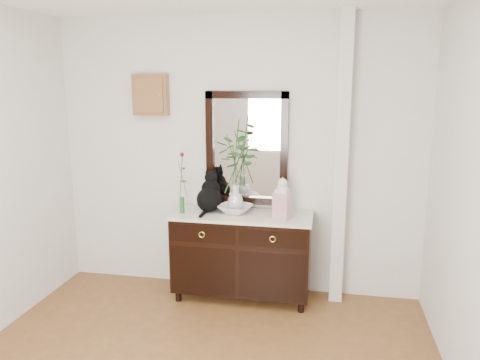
% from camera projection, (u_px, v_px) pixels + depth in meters
% --- Properties ---
extents(wall_back, '(3.60, 0.04, 2.70)m').
position_uv_depth(wall_back, '(237.00, 157.00, 4.58)').
color(wall_back, silver).
rests_on(wall_back, ground).
extents(pilaster, '(0.12, 0.20, 2.70)m').
position_uv_depth(pilaster, '(341.00, 162.00, 4.32)').
color(pilaster, silver).
rests_on(pilaster, ground).
extents(sideboard, '(1.33, 0.52, 0.82)m').
position_uv_depth(sideboard, '(242.00, 251.00, 4.50)').
color(sideboard, black).
rests_on(sideboard, ground).
extents(wall_mirror, '(0.80, 0.06, 1.10)m').
position_uv_depth(wall_mirror, '(247.00, 149.00, 4.53)').
color(wall_mirror, black).
rests_on(wall_mirror, wall_back).
extents(key_cabinet, '(0.35, 0.10, 0.40)m').
position_uv_depth(key_cabinet, '(151.00, 95.00, 4.57)').
color(key_cabinet, brown).
rests_on(key_cabinet, wall_back).
extents(cat, '(0.28, 0.34, 0.39)m').
position_uv_depth(cat, '(209.00, 191.00, 4.49)').
color(cat, black).
rests_on(cat, sideboard).
extents(lotus_bowl, '(0.38, 0.38, 0.08)m').
position_uv_depth(lotus_bowl, '(235.00, 209.00, 4.46)').
color(lotus_bowl, silver).
rests_on(lotus_bowl, sideboard).
extents(vase_branches, '(0.44, 0.44, 0.88)m').
position_uv_depth(vase_branches, '(235.00, 165.00, 4.37)').
color(vase_branches, silver).
rests_on(vase_branches, lotus_bowl).
extents(bud_vase_rose, '(0.08, 0.08, 0.60)m').
position_uv_depth(bud_vase_rose, '(181.00, 182.00, 4.40)').
color(bud_vase_rose, '#2B612F').
rests_on(bud_vase_rose, sideboard).
extents(ginger_jar, '(0.17, 0.17, 0.39)m').
position_uv_depth(ginger_jar, '(282.00, 198.00, 4.25)').
color(ginger_jar, white).
rests_on(ginger_jar, sideboard).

